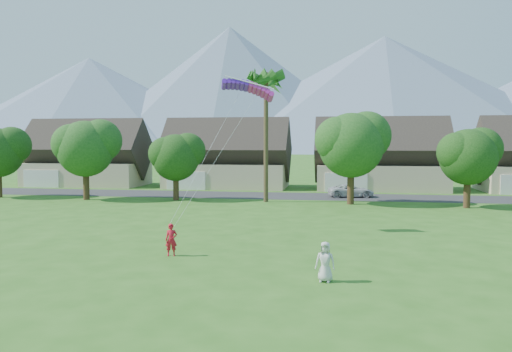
% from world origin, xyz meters
% --- Properties ---
extents(ground, '(500.00, 500.00, 0.00)m').
position_xyz_m(ground, '(0.00, 0.00, 0.00)').
color(ground, '#2D6019').
rests_on(ground, ground).
extents(street, '(90.00, 7.00, 0.01)m').
position_xyz_m(street, '(0.00, 34.00, 0.01)').
color(street, '#2D2D30').
rests_on(street, ground).
extents(kite_flyer, '(0.69, 0.54, 1.66)m').
position_xyz_m(kite_flyer, '(-3.61, 5.28, 0.83)').
color(kite_flyer, red).
rests_on(kite_flyer, ground).
extents(watcher, '(0.89, 0.65, 1.68)m').
position_xyz_m(watcher, '(4.22, 1.79, 0.84)').
color(watcher, silver).
rests_on(watcher, ground).
extents(parked_car, '(5.10, 3.04, 1.33)m').
position_xyz_m(parked_car, '(6.22, 34.00, 0.66)').
color(parked_car, silver).
rests_on(parked_car, ground).
extents(mountain_ridge, '(540.00, 240.00, 70.00)m').
position_xyz_m(mountain_ridge, '(10.40, 260.00, 29.07)').
color(mountain_ridge, slate).
rests_on(mountain_ridge, ground).
extents(houses_row, '(72.75, 8.19, 8.86)m').
position_xyz_m(houses_row, '(0.49, 42.99, 3.44)').
color(houses_row, beige).
rests_on(houses_row, ground).
extents(tree_row, '(62.27, 6.67, 8.45)m').
position_xyz_m(tree_row, '(-1.14, 27.92, 4.89)').
color(tree_row, '#47301C').
rests_on(tree_row, ground).
extents(fan_palm, '(3.00, 3.00, 13.80)m').
position_xyz_m(fan_palm, '(-2.00, 28.50, 11.80)').
color(fan_palm, '#4C3D26').
rests_on(fan_palm, ground).
extents(parafoil_kite, '(3.47, 1.27, 0.50)m').
position_xyz_m(parafoil_kite, '(-0.94, 12.87, 9.31)').
color(parafoil_kite, '#5E1AC6').
rests_on(parafoil_kite, ground).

